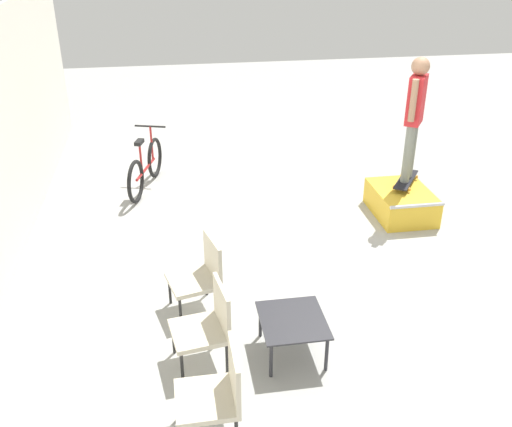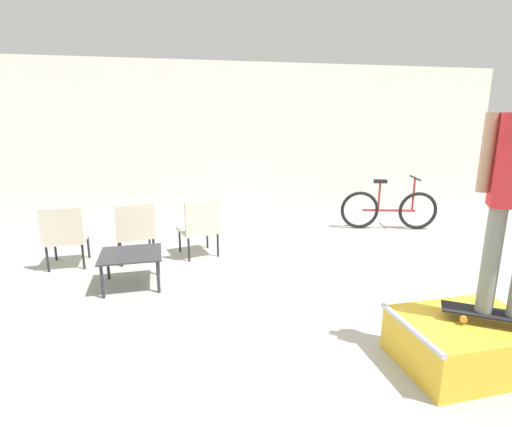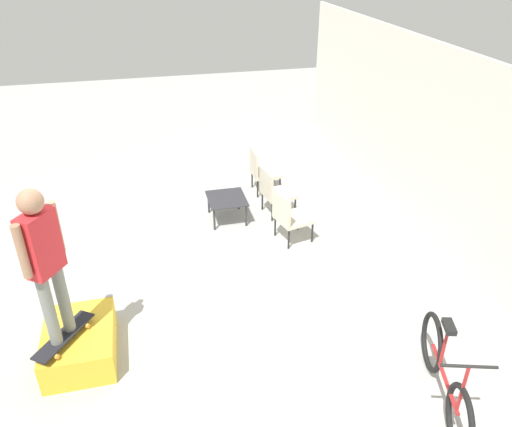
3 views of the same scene
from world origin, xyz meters
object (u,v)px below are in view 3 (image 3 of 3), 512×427
coffee_table (227,200)px  patio_chair_left (261,170)px  patio_chair_right (289,215)px  bicycle (445,376)px  person_skater (44,255)px  skateboard_on_ramp (64,336)px  skate_ramp_box (80,342)px  patio_chair_center (274,190)px

coffee_table → patio_chair_left: bearing=136.7°
patio_chair_left → patio_chair_right: bearing=179.8°
coffee_table → bicycle: bearing=18.8°
patio_chair_left → bicycle: size_ratio=0.52×
person_skater → patio_chair_left: 5.15m
bicycle → patio_chair_left: bearing=-156.3°
person_skater → patio_chair_left: person_skater is taller
skateboard_on_ramp → coffee_table: (-2.96, 2.39, -0.12)m
patio_chair_left → patio_chair_right: size_ratio=1.00×
skate_ramp_box → coffee_table: 3.60m
skate_ramp_box → bicycle: size_ratio=0.66×
patio_chair_left → patio_chair_center: size_ratio=1.00×
person_skater → coffee_table: person_skater is taller
skateboard_on_ramp → patio_chair_right: 3.83m
coffee_table → patio_chair_left: size_ratio=0.83×
skateboard_on_ramp → patio_chair_left: (-3.85, 3.23, -0.02)m
patio_chair_right → bicycle: bicycle is taller
skateboard_on_ramp → bicycle: size_ratio=0.48×
skateboard_on_ramp → patio_chair_left: patio_chair_left is taller
bicycle → patio_chair_right: bearing=-152.8°
bicycle → skate_ramp_box: bearing=-96.2°
patio_chair_left → bicycle: bicycle is taller
patio_chair_right → patio_chair_center: bearing=-13.5°
person_skater → patio_chair_right: 3.98m
patio_chair_center → patio_chair_right: size_ratio=1.00×
patio_chair_left → skate_ramp_box: bearing=139.3°
patio_chair_center → bicycle: size_ratio=0.52×
patio_chair_right → person_skater: bearing=108.7°
patio_chair_left → patio_chair_right: same height
patio_chair_center → patio_chair_left: bearing=-8.6°
coffee_table → patio_chair_right: bearing=42.7°
person_skater → patio_chair_center: bearing=166.3°
skateboard_on_ramp → person_skater: person_skater is taller
patio_chair_right → bicycle: 3.52m
bicycle → coffee_table: bearing=-144.5°
skateboard_on_ramp → coffee_table: 3.81m
coffee_table → patio_chair_center: bearing=89.0°
skate_ramp_box → patio_chair_left: bearing=139.6°
skateboard_on_ramp → bicycle: bicycle is taller
skate_ramp_box → skateboard_on_ramp: (0.17, -0.11, 0.29)m
person_skater → skateboard_on_ramp: bearing=0.0°
person_skater → skate_ramp_box: bearing=-178.7°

